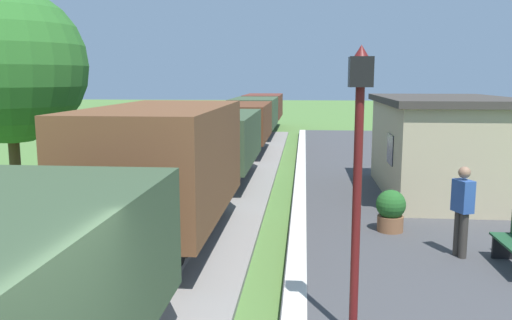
{
  "coord_description": "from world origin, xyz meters",
  "views": [
    {
      "loc": [
        0.5,
        -3.29,
        3.56
      ],
      "look_at": [
        -0.63,
        8.88,
        1.63
      ],
      "focal_mm": 36.6,
      "sensor_mm": 36.0,
      "label": 1
    }
  ],
  "objects": [
    {
      "name": "station_hut",
      "position": [
        4.4,
        11.82,
        1.65
      ],
      "size": [
        3.5,
        5.8,
        2.78
      ],
      "color": "tan",
      "rests_on": "platform_slab"
    },
    {
      "name": "lamp_post_near",
      "position": [
        1.16,
        3.11,
        2.8
      ],
      "size": [
        0.28,
        0.28,
        3.7
      ],
      "color": "#591414",
      "rests_on": "platform_slab"
    },
    {
      "name": "freight_train",
      "position": [
        -2.4,
        16.67,
        1.45
      ],
      "size": [
        2.5,
        39.2,
        2.72
      ],
      "color": "#384C33",
      "rests_on": "rail_near"
    },
    {
      "name": "tree_trackside_far",
      "position": [
        -7.0,
        9.49,
        3.85
      ],
      "size": [
        3.96,
        3.96,
        5.83
      ],
      "color": "#4C3823",
      "rests_on": "ground"
    },
    {
      "name": "person_waiting",
      "position": [
        3.43,
        6.38,
        1.18
      ],
      "size": [
        0.36,
        0.44,
        1.71
      ],
      "rotation": [
        0.0,
        0.0,
        3.52
      ],
      "color": "#38332D",
      "rests_on": "platform_slab"
    },
    {
      "name": "potted_planter",
      "position": [
        2.4,
        7.93,
        0.72
      ],
      "size": [
        0.64,
        0.64,
        0.92
      ],
      "color": "brown",
      "rests_on": "platform_slab"
    }
  ]
}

